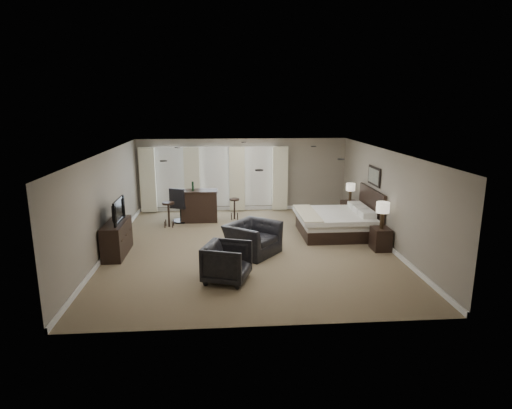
{
  "coord_description": "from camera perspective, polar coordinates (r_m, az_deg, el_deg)",
  "views": [
    {
      "loc": [
        -0.68,
        -11.04,
        3.82
      ],
      "look_at": [
        0.2,
        0.4,
        1.1
      ],
      "focal_mm": 30.0,
      "sensor_mm": 36.0,
      "label": 1
    }
  ],
  "objects": [
    {
      "name": "nightstand_far",
      "position": [
        14.53,
        12.34,
        -0.88
      ],
      "size": [
        0.49,
        0.6,
        0.66
      ],
      "primitive_type": "cube",
      "color": "black",
      "rests_on": "ground"
    },
    {
      "name": "bed",
      "position": [
        12.85,
        10.44,
        -0.99
      ],
      "size": [
        2.16,
        2.06,
        1.38
      ],
      "primitive_type": "cube",
      "color": "silver",
      "rests_on": "ground"
    },
    {
      "name": "bar_counter",
      "position": [
        14.23,
        -7.55,
        -0.16
      ],
      "size": [
        1.21,
        0.63,
        1.06
      ],
      "primitive_type": "cube",
      "color": "black",
      "rests_on": "ground"
    },
    {
      "name": "nightstand_near",
      "position": [
        11.9,
        16.28,
        -4.43
      ],
      "size": [
        0.45,
        0.55,
        0.6
      ],
      "primitive_type": "cube",
      "color": "black",
      "rests_on": "ground"
    },
    {
      "name": "bar_stool_right",
      "position": [
        14.42,
        -2.89,
        -0.58
      ],
      "size": [
        0.41,
        0.41,
        0.71
      ],
      "primitive_type": "cube",
      "rotation": [
        0.0,
        0.0,
        -0.26
      ],
      "color": "black",
      "rests_on": "ground"
    },
    {
      "name": "window_bay",
      "position": [
        15.37,
        -5.54,
        3.48
      ],
      "size": [
        5.25,
        0.2,
        2.3
      ],
      "color": "silver",
      "rests_on": "room"
    },
    {
      "name": "dresser",
      "position": [
        11.61,
        -18.05,
        -4.31
      ],
      "size": [
        0.48,
        1.49,
        0.87
      ],
      "primitive_type": "cube",
      "color": "black",
      "rests_on": "ground"
    },
    {
      "name": "bar_stool_left",
      "position": [
        13.76,
        -11.56,
        -1.32
      ],
      "size": [
        0.5,
        0.5,
        0.8
      ],
      "primitive_type": "cube",
      "rotation": [
        0.0,
        0.0,
        0.42
      ],
      "color": "black",
      "rests_on": "ground"
    },
    {
      "name": "lamp_near",
      "position": [
        11.72,
        16.49,
        -1.39
      ],
      "size": [
        0.34,
        0.34,
        0.71
      ],
      "primitive_type": "cube",
      "color": "beige",
      "rests_on": "nightstand_near"
    },
    {
      "name": "tv",
      "position": [
        11.47,
        -18.23,
        -1.92
      ],
      "size": [
        0.61,
        1.05,
        0.14
      ],
      "primitive_type": "imported",
      "rotation": [
        0.0,
        0.0,
        1.57
      ],
      "color": "black",
      "rests_on": "dresser"
    },
    {
      "name": "desk_chair",
      "position": [
        14.23,
        -10.0,
        -0.01
      ],
      "size": [
        0.77,
        0.77,
        1.16
      ],
      "primitive_type": "cube",
      "rotation": [
        0.0,
        0.0,
        2.75
      ],
      "color": "black",
      "rests_on": "ground"
    },
    {
      "name": "armchair_near",
      "position": [
        11.05,
        -0.45,
        -3.87
      ],
      "size": [
        1.43,
        1.5,
        1.1
      ],
      "primitive_type": "imported",
      "rotation": [
        0.0,
        0.0,
        0.89
      ],
      "color": "black",
      "rests_on": "ground"
    },
    {
      "name": "armchair_far",
      "position": [
        9.44,
        -3.88,
        -7.46
      ],
      "size": [
        1.11,
        1.15,
        0.95
      ],
      "primitive_type": "imported",
      "rotation": [
        0.0,
        0.0,
        1.25
      ],
      "color": "black",
      "rests_on": "ground"
    },
    {
      "name": "wall_art",
      "position": [
        12.97,
        15.44,
        3.67
      ],
      "size": [
        0.04,
        0.96,
        0.56
      ],
      "primitive_type": "cube",
      "color": "slate",
      "rests_on": "room"
    },
    {
      "name": "room",
      "position": [
        11.34,
        -0.85,
        0.5
      ],
      "size": [
        7.6,
        8.6,
        2.64
      ],
      "color": "#726248",
      "rests_on": "ground"
    },
    {
      "name": "lamp_far",
      "position": [
        14.39,
        12.46,
        1.57
      ],
      "size": [
        0.3,
        0.3,
        0.61
      ],
      "primitive_type": "cube",
      "color": "beige",
      "rests_on": "nightstand_far"
    }
  ]
}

